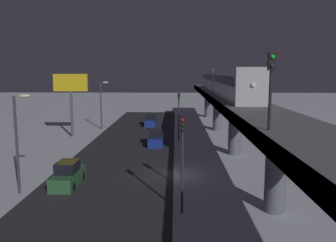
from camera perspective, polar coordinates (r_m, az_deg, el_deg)
ground_plane at (r=31.87m, az=-0.27°, el=-8.81°), size 240.00×240.00×0.00m
avenue_asphalt at (r=32.36m, az=-8.99°, el=-8.64°), size 11.00×96.63×0.01m
elevated_railway at (r=31.41m, az=13.24°, el=0.85°), size 5.00×96.63×6.25m
subway_train at (r=48.89m, az=9.08°, el=6.58°), size 2.94×36.87×3.40m
rail_signal at (r=18.72m, az=16.49°, el=6.81°), size 0.36×0.41×4.00m
sedan_green at (r=30.17m, az=-16.07°, el=-8.57°), size 1.91×4.61×1.97m
sedan_blue at (r=60.06m, az=-2.85°, el=0.03°), size 1.80×4.69×1.97m
sedan_blue_2 at (r=44.14m, az=-1.98°, el=-2.94°), size 1.80×4.17×1.97m
traffic_light_near at (r=22.54m, az=2.35°, el=-4.95°), size 0.32×0.44×6.40m
traffic_light_mid at (r=46.48m, az=1.77°, el=1.86°), size 0.32×0.44×6.40m
commercial_billboard at (r=50.90m, az=-15.61°, el=5.09°), size 4.80×0.36×8.90m
street_lamp_near at (r=28.39m, az=-23.18°, el=-1.61°), size 1.35×0.44×7.65m
street_lamp_far at (r=56.87m, az=-10.70°, el=3.51°), size 1.35×0.44×7.65m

